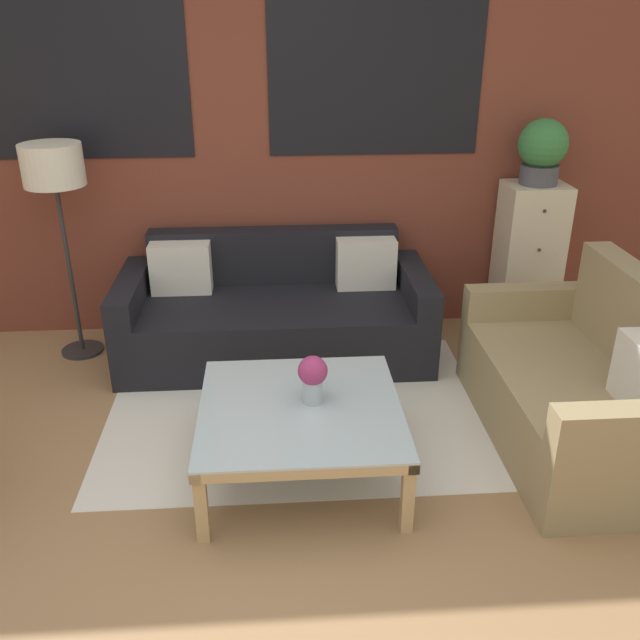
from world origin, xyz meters
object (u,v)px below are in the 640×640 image
coffee_table (300,415)px  floor_lamp (54,176)px  settee_vintage (581,389)px  drawer_cabinet (527,260)px  couch_dark (276,314)px  flower_vase (313,376)px  potted_plant (542,150)px

coffee_table → floor_lamp: 2.22m
settee_vintage → drawer_cabinet: drawer_cabinet is taller
couch_dark → drawer_cabinet: bearing=7.5°
settee_vintage → flower_vase: settee_vintage is taller
couch_dark → drawer_cabinet: 1.82m
drawer_cabinet → settee_vintage: bearing=-97.2°
couch_dark → flower_vase: (0.17, -1.31, 0.26)m
settee_vintage → floor_lamp: 3.32m
couch_dark → coffee_table: bearing=-85.4°
coffee_table → flower_vase: flower_vase is taller
settee_vintage → flower_vase: bearing=-173.8°
floor_lamp → potted_plant: size_ratio=3.29×
drawer_cabinet → potted_plant: (0.00, 0.00, 0.77)m
potted_plant → flower_vase: 2.36m
couch_dark → drawer_cabinet: (1.78, 0.23, 0.26)m
settee_vintage → coffee_table: (-1.50, -0.19, 0.03)m
drawer_cabinet → potted_plant: potted_plant is taller
couch_dark → potted_plant: (1.78, 0.23, 1.03)m
floor_lamp → drawer_cabinet: floor_lamp is taller
drawer_cabinet → flower_vase: drawer_cabinet is taller
coffee_table → drawer_cabinet: 2.31m
settee_vintage → potted_plant: potted_plant is taller
coffee_table → couch_dark: bearing=94.6°
drawer_cabinet → couch_dark: bearing=-172.5°
couch_dark → floor_lamp: (-1.33, 0.09, 0.93)m
drawer_cabinet → flower_vase: bearing=-136.1°
couch_dark → flower_vase: bearing=-82.6°
settee_vintage → floor_lamp: (-2.94, 1.25, 0.90)m
couch_dark → potted_plant: size_ratio=4.73×
settee_vintage → potted_plant: (0.17, 1.39, 0.99)m
potted_plant → flower_vase: bearing=-136.1°
couch_dark → flower_vase: 1.35m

